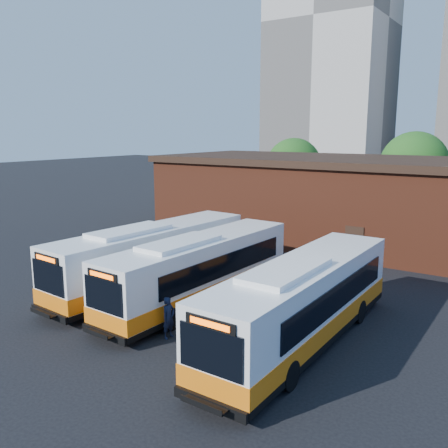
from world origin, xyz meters
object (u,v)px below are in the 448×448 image
Objects in this scene: bus_midwest at (152,259)px; bus_east at (302,305)px; bus_mideast at (200,272)px; transit_worker at (169,318)px.

bus_midwest is 1.01× the size of bus_east.
bus_mideast reaches higher than transit_worker.
bus_east is 5.44m from transit_worker.
bus_midwest reaches higher than bus_east.
bus_midwest is 7.52× the size of transit_worker.
transit_worker is at bearing -68.20° from bus_mideast.
bus_east is 7.43× the size of transit_worker.
bus_mideast is at bearing 22.33° from transit_worker.
bus_midwest reaches higher than transit_worker.
bus_east is at bearing -58.05° from transit_worker.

